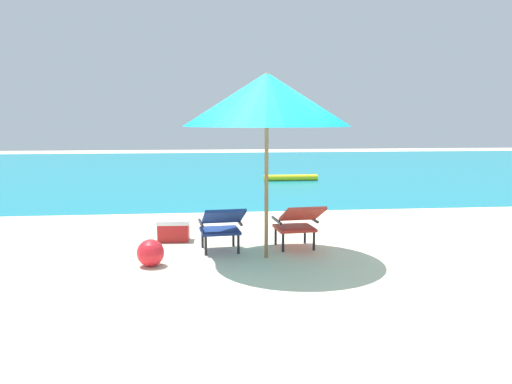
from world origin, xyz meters
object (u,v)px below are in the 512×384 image
lounge_chair_left (222,224)px  beach_umbrella_center (267,100)px  lounge_chair_right (298,222)px  swim_buoy (291,178)px  beach_ball (151,253)px  cooler_box (174,230)px

lounge_chair_left → beach_umbrella_center: bearing=-23.4°
lounge_chair_right → swim_buoy: bearing=80.6°
beach_ball → beach_umbrella_center: bearing=9.4°
beach_umbrella_center → cooler_box: beach_umbrella_center is taller
swim_buoy → beach_ball: 9.13m
lounge_chair_left → beach_umbrella_center: size_ratio=0.32×
cooler_box → lounge_chair_right: bearing=-23.8°
lounge_chair_left → lounge_chair_right: 1.05m
swim_buoy → cooler_box: (-3.04, -7.22, 0.06)m
cooler_box → swim_buoy: bearing=67.1°
lounge_chair_left → lounge_chair_right: size_ratio=1.00×
lounge_chair_left → cooler_box: 1.10m
beach_ball → cooler_box: size_ratio=0.69×
beach_umbrella_center → cooler_box: bearing=139.4°
beach_umbrella_center → beach_ball: beach_umbrella_center is taller
beach_umbrella_center → cooler_box: size_ratio=5.96×
lounge_chair_left → beach_umbrella_center: 1.75m
lounge_chair_right → beach_umbrella_center: 1.73m
swim_buoy → beach_umbrella_center: 8.70m
lounge_chair_right → cooler_box: lounge_chair_right is taller
swim_buoy → cooler_box: bearing=-112.9°
beach_umbrella_center → beach_ball: bearing=-170.6°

